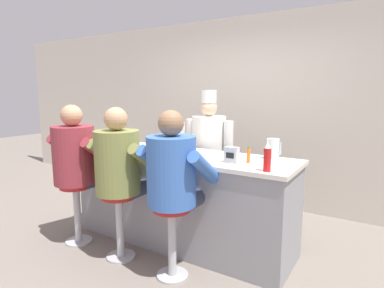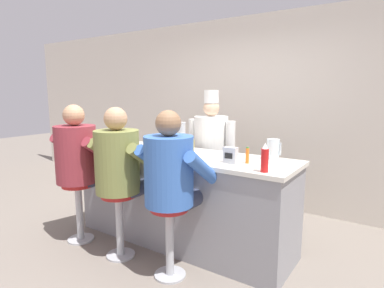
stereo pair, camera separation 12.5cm
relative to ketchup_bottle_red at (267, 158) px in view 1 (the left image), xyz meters
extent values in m
plane|color=slate|center=(-1.03, -0.10, -1.11)|extent=(20.00, 20.00, 0.00)
cube|color=beige|center=(-1.03, 1.93, 0.24)|extent=(10.00, 0.06, 2.70)
cube|color=gray|center=(-1.03, 0.27, -0.63)|extent=(2.41, 0.71, 0.95)
cube|color=silver|center=(-1.03, 0.27, -0.13)|extent=(2.46, 0.74, 0.04)
cylinder|color=red|center=(0.00, 0.00, -0.02)|extent=(0.06, 0.06, 0.19)
cone|color=white|center=(0.00, 0.00, 0.10)|extent=(0.05, 0.05, 0.05)
cylinder|color=yellow|center=(-0.86, 0.20, -0.03)|extent=(0.06, 0.06, 0.17)
cone|color=yellow|center=(-0.86, 0.20, 0.08)|extent=(0.05, 0.05, 0.05)
cylinder|color=orange|center=(-0.25, 0.22, -0.04)|extent=(0.03, 0.03, 0.14)
cylinder|color=#287F2D|center=(-0.25, 0.22, 0.03)|extent=(0.02, 0.02, 0.01)
cylinder|color=silver|center=(-0.12, 0.51, -0.01)|extent=(0.12, 0.12, 0.20)
cube|color=silver|center=(-0.05, 0.51, 0.00)|extent=(0.01, 0.01, 0.12)
cylinder|color=white|center=(-1.75, 0.02, -0.10)|extent=(0.27, 0.27, 0.02)
ellipsoid|color=#E0BC60|center=(-1.75, 0.02, -0.08)|extent=(0.12, 0.09, 0.03)
cylinder|color=white|center=(-1.40, 0.28, -0.09)|extent=(0.17, 0.17, 0.05)
cylinder|color=white|center=(-1.09, 0.05, -0.07)|extent=(0.08, 0.08, 0.09)
torus|color=white|center=(-1.03, 0.05, -0.06)|extent=(0.06, 0.02, 0.06)
cylinder|color=#B7BABF|center=(-1.06, 0.30, 0.05)|extent=(0.09, 0.09, 0.32)
cylinder|color=silver|center=(-1.06, 0.30, 0.21)|extent=(0.10, 0.10, 0.01)
cube|color=silver|center=(-0.39, 0.15, -0.04)|extent=(0.13, 0.07, 0.15)
cube|color=black|center=(-0.39, 0.11, -0.04)|extent=(0.08, 0.01, 0.05)
cylinder|color=#B2B5BA|center=(-1.98, -0.34, -1.10)|extent=(0.28, 0.28, 0.02)
cylinder|color=#B2B5BA|center=(-1.98, -0.34, -0.77)|extent=(0.07, 0.07, 0.63)
cylinder|color=red|center=(-1.98, -0.34, -0.46)|extent=(0.33, 0.33, 0.05)
cylinder|color=#33384C|center=(-2.09, -0.13, -0.42)|extent=(0.16, 0.43, 0.16)
cylinder|color=#33384C|center=(-1.88, -0.13, -0.42)|extent=(0.16, 0.43, 0.16)
cylinder|color=maroon|center=(-1.98, -0.34, -0.13)|extent=(0.43, 0.43, 0.61)
cylinder|color=maroon|center=(-2.26, -0.22, -0.10)|extent=(0.11, 0.47, 0.37)
cylinder|color=maroon|center=(-1.71, -0.22, -0.10)|extent=(0.11, 0.47, 0.37)
sphere|color=tan|center=(-1.98, -0.34, 0.29)|extent=(0.22, 0.22, 0.22)
cylinder|color=#B2B5BA|center=(-1.35, -0.34, -1.10)|extent=(0.28, 0.28, 0.02)
cylinder|color=#B2B5BA|center=(-1.35, -0.34, -0.77)|extent=(0.07, 0.07, 0.63)
cylinder|color=red|center=(-1.35, -0.34, -0.46)|extent=(0.33, 0.33, 0.05)
cylinder|color=#33384C|center=(-1.46, -0.13, -0.42)|extent=(0.16, 0.43, 0.16)
cylinder|color=#33384C|center=(-1.25, -0.13, -0.42)|extent=(0.16, 0.43, 0.16)
cylinder|color=olive|center=(-1.35, -0.34, -0.13)|extent=(0.43, 0.43, 0.61)
cylinder|color=olive|center=(-1.62, -0.22, -0.10)|extent=(0.11, 0.46, 0.37)
cylinder|color=olive|center=(-1.08, -0.22, -0.10)|extent=(0.11, 0.46, 0.37)
sphere|color=tan|center=(-1.35, -0.34, 0.28)|extent=(0.22, 0.22, 0.22)
cylinder|color=#B2B5BA|center=(-0.72, -0.34, -1.10)|extent=(0.28, 0.28, 0.02)
cylinder|color=#B2B5BA|center=(-0.72, -0.34, -0.77)|extent=(0.07, 0.07, 0.63)
cylinder|color=red|center=(-0.72, -0.34, -0.46)|extent=(0.33, 0.33, 0.05)
cylinder|color=#33384C|center=(-0.83, -0.13, -0.42)|extent=(0.16, 0.42, 0.16)
cylinder|color=#33384C|center=(-0.61, -0.13, -0.42)|extent=(0.16, 0.42, 0.16)
cylinder|color=#3866B7|center=(-0.72, -0.34, -0.13)|extent=(0.42, 0.42, 0.60)
cylinder|color=#3866B7|center=(-0.99, -0.22, -0.10)|extent=(0.11, 0.46, 0.37)
cylinder|color=#3866B7|center=(-0.45, -0.22, -0.10)|extent=(0.11, 0.46, 0.37)
sphere|color=#8C6647|center=(-0.72, -0.34, 0.28)|extent=(0.22, 0.22, 0.22)
cube|color=#232328|center=(-1.07, 0.94, -0.72)|extent=(0.32, 0.18, 0.77)
cube|color=white|center=(-1.07, 0.89, -0.57)|extent=(0.29, 0.02, 0.46)
cylinder|color=white|center=(-1.07, 0.94, -0.05)|extent=(0.42, 0.42, 0.58)
sphere|color=#DBB28E|center=(-1.07, 0.94, 0.34)|extent=(0.20, 0.20, 0.20)
cylinder|color=white|center=(-1.07, 0.94, 0.47)|extent=(0.18, 0.18, 0.16)
cylinder|color=white|center=(-1.33, 0.94, -0.05)|extent=(0.12, 0.12, 0.49)
cylinder|color=white|center=(-0.80, 0.94, -0.05)|extent=(0.12, 0.12, 0.49)
camera|label=1|loc=(0.83, -2.50, 0.53)|focal=30.00mm
camera|label=2|loc=(0.94, -2.44, 0.53)|focal=30.00mm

